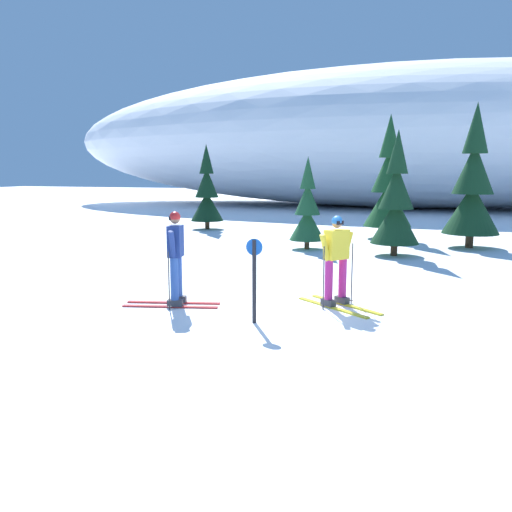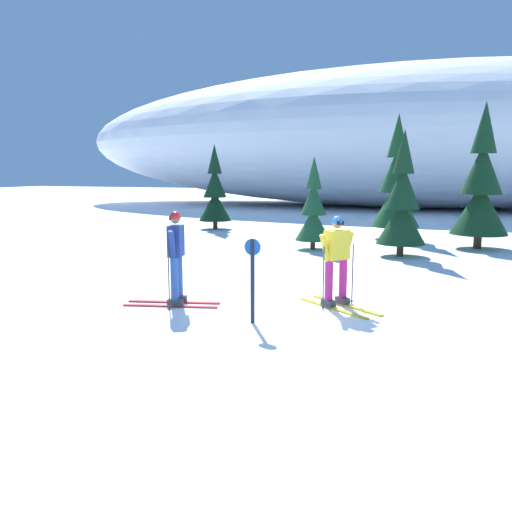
{
  "view_description": "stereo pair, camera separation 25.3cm",
  "coord_description": "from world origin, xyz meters",
  "px_view_note": "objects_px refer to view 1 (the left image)",
  "views": [
    {
      "loc": [
        2.4,
        -9.16,
        2.53
      ],
      "look_at": [
        -0.73,
        0.11,
        0.95
      ],
      "focal_mm": 37.4,
      "sensor_mm": 36.0,
      "label": 1
    },
    {
      "loc": [
        2.64,
        -9.08,
        2.53
      ],
      "look_at": [
        -0.73,
        0.11,
        0.95
      ],
      "focal_mm": 37.4,
      "sensor_mm": 36.0,
      "label": 2
    }
  ],
  "objects_px": {
    "pine_tree_far_left": "(207,194)",
    "pine_tree_center_left": "(307,211)",
    "pine_tree_center_right": "(396,204)",
    "pine_tree_center": "(388,187)",
    "trail_marker_post": "(254,275)",
    "skier_navy_jacket": "(175,257)",
    "pine_tree_far_right": "(473,188)",
    "skier_yellow_jacket": "(337,259)"
  },
  "relations": [
    {
      "from": "skier_yellow_jacket",
      "to": "pine_tree_center",
      "type": "bearing_deg",
      "value": 89.98
    },
    {
      "from": "pine_tree_center_right",
      "to": "pine_tree_far_right",
      "type": "xyz_separation_m",
      "value": [
        2.23,
        2.48,
        0.41
      ]
    },
    {
      "from": "skier_navy_jacket",
      "to": "pine_tree_far_left",
      "type": "bearing_deg",
      "value": 111.26
    },
    {
      "from": "trail_marker_post",
      "to": "pine_tree_far_left",
      "type": "bearing_deg",
      "value": 116.88
    },
    {
      "from": "pine_tree_far_left",
      "to": "trail_marker_post",
      "type": "bearing_deg",
      "value": -63.12
    },
    {
      "from": "pine_tree_center",
      "to": "trail_marker_post",
      "type": "relative_size",
      "value": 3.21
    },
    {
      "from": "pine_tree_center_right",
      "to": "pine_tree_far_right",
      "type": "height_order",
      "value": "pine_tree_far_right"
    },
    {
      "from": "skier_navy_jacket",
      "to": "skier_yellow_jacket",
      "type": "relative_size",
      "value": 1.07
    },
    {
      "from": "skier_navy_jacket",
      "to": "pine_tree_center_right",
      "type": "distance_m",
      "value": 8.25
    },
    {
      "from": "pine_tree_center_left",
      "to": "pine_tree_far_right",
      "type": "distance_m",
      "value": 5.45
    },
    {
      "from": "pine_tree_center_left",
      "to": "pine_tree_center",
      "type": "relative_size",
      "value": 0.65
    },
    {
      "from": "pine_tree_center_left",
      "to": "pine_tree_far_right",
      "type": "height_order",
      "value": "pine_tree_far_right"
    },
    {
      "from": "pine_tree_center",
      "to": "pine_tree_center_right",
      "type": "height_order",
      "value": "pine_tree_center"
    },
    {
      "from": "skier_navy_jacket",
      "to": "pine_tree_center_left",
      "type": "relative_size",
      "value": 0.62
    },
    {
      "from": "skier_navy_jacket",
      "to": "pine_tree_center",
      "type": "bearing_deg",
      "value": 76.16
    },
    {
      "from": "skier_yellow_jacket",
      "to": "pine_tree_center_left",
      "type": "relative_size",
      "value": 0.58
    },
    {
      "from": "trail_marker_post",
      "to": "skier_navy_jacket",
      "type": "bearing_deg",
      "value": 160.59
    },
    {
      "from": "skier_navy_jacket",
      "to": "pine_tree_center_right",
      "type": "xyz_separation_m",
      "value": [
        3.44,
        7.47,
        0.63
      ]
    },
    {
      "from": "pine_tree_far_right",
      "to": "skier_yellow_jacket",
      "type": "bearing_deg",
      "value": -107.34
    },
    {
      "from": "pine_tree_far_left",
      "to": "pine_tree_center_right",
      "type": "xyz_separation_m",
      "value": [
        8.24,
        -4.87,
        0.03
      ]
    },
    {
      "from": "skier_yellow_jacket",
      "to": "pine_tree_center_right",
      "type": "bearing_deg",
      "value": 84.91
    },
    {
      "from": "pine_tree_far_left",
      "to": "pine_tree_center_right",
      "type": "distance_m",
      "value": 9.57
    },
    {
      "from": "skier_navy_jacket",
      "to": "pine_tree_center_left",
      "type": "distance_m",
      "value": 7.97
    },
    {
      "from": "pine_tree_far_left",
      "to": "pine_tree_center_left",
      "type": "distance_m",
      "value": 7.02
    },
    {
      "from": "skier_yellow_jacket",
      "to": "skier_navy_jacket",
      "type": "bearing_deg",
      "value": -161.82
    },
    {
      "from": "pine_tree_far_right",
      "to": "pine_tree_center_left",
      "type": "bearing_deg",
      "value": -158.14
    },
    {
      "from": "skier_navy_jacket",
      "to": "trail_marker_post",
      "type": "height_order",
      "value": "skier_navy_jacket"
    },
    {
      "from": "pine_tree_center",
      "to": "trail_marker_post",
      "type": "xyz_separation_m",
      "value": [
        -1.09,
        -12.23,
        -1.1
      ]
    },
    {
      "from": "pine_tree_center_right",
      "to": "trail_marker_post",
      "type": "bearing_deg",
      "value": -101.65
    },
    {
      "from": "skier_navy_jacket",
      "to": "skier_yellow_jacket",
      "type": "height_order",
      "value": "skier_navy_jacket"
    },
    {
      "from": "pine_tree_center_left",
      "to": "trail_marker_post",
      "type": "relative_size",
      "value": 2.08
    },
    {
      "from": "pine_tree_far_left",
      "to": "pine_tree_center_left",
      "type": "bearing_deg",
      "value": -38.9
    },
    {
      "from": "pine_tree_center_left",
      "to": "trail_marker_post",
      "type": "bearing_deg",
      "value": -82.6
    },
    {
      "from": "pine_tree_far_right",
      "to": "pine_tree_far_left",
      "type": "bearing_deg",
      "value": 167.12
    },
    {
      "from": "pine_tree_center_right",
      "to": "skier_navy_jacket",
      "type": "bearing_deg",
      "value": -114.71
    },
    {
      "from": "pine_tree_center_left",
      "to": "skier_navy_jacket",
      "type": "bearing_deg",
      "value": -94.72
    },
    {
      "from": "pine_tree_center_right",
      "to": "trail_marker_post",
      "type": "relative_size",
      "value": 2.61
    },
    {
      "from": "skier_navy_jacket",
      "to": "pine_tree_far_right",
      "type": "relative_size",
      "value": 0.39
    },
    {
      "from": "pine_tree_far_left",
      "to": "pine_tree_center",
      "type": "height_order",
      "value": "pine_tree_center"
    },
    {
      "from": "pine_tree_far_left",
      "to": "pine_tree_far_right",
      "type": "height_order",
      "value": "pine_tree_far_right"
    },
    {
      "from": "skier_navy_jacket",
      "to": "pine_tree_center_left",
      "type": "height_order",
      "value": "pine_tree_center_left"
    },
    {
      "from": "pine_tree_center_left",
      "to": "trail_marker_post",
      "type": "height_order",
      "value": "pine_tree_center_left"
    }
  ]
}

